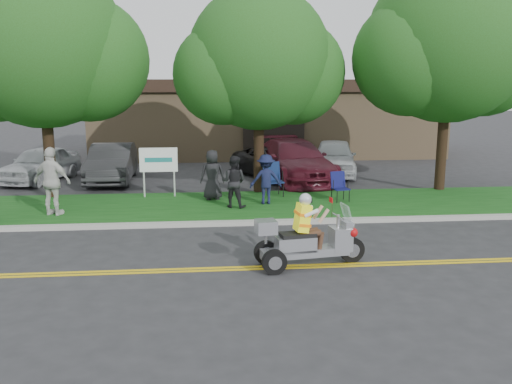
{
  "coord_description": "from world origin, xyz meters",
  "views": [
    {
      "loc": [
        -1.34,
        -11.39,
        3.88
      ],
      "look_at": [
        -0.09,
        2.0,
        1.14
      ],
      "focal_mm": 38.0,
      "sensor_mm": 36.0,
      "label": 1
    }
  ],
  "objects": [
    {
      "name": "parked_car_right",
      "position": [
        2.14,
        9.59,
        0.81
      ],
      "size": [
        3.13,
        5.89,
        1.63
      ],
      "primitive_type": "imported",
      "rotation": [
        0.0,
        0.0,
        0.16
      ],
      "color": "#501220",
      "rests_on": "ground"
    },
    {
      "name": "parked_car_far_left",
      "position": [
        -7.89,
        10.51,
        0.69
      ],
      "size": [
        2.78,
        4.35,
        1.38
      ],
      "primitive_type": "imported",
      "rotation": [
        0.0,
        0.0,
        -0.31
      ],
      "color": "#B5B8BD",
      "rests_on": "ground"
    },
    {
      "name": "tree_right",
      "position": [
        7.06,
        7.03,
        5.03
      ],
      "size": [
        6.86,
        5.6,
        8.07
      ],
      "color": "#332114",
      "rests_on": "ground"
    },
    {
      "name": "curb",
      "position": [
        0.0,
        3.05,
        0.06
      ],
      "size": [
        60.0,
        0.25,
        0.12
      ],
      "primitive_type": "cube",
      "color": "#A8A89E",
      "rests_on": "ground"
    },
    {
      "name": "centerline_near",
      "position": [
        0.0,
        -0.58,
        0.01
      ],
      "size": [
        60.0,
        0.1,
        0.01
      ],
      "primitive_type": "cube",
      "color": "gold",
      "rests_on": "ground"
    },
    {
      "name": "grass_verge",
      "position": [
        0.0,
        5.2,
        0.06
      ],
      "size": [
        60.0,
        4.0,
        0.1
      ],
      "primitive_type": "cube",
      "color": "#124312",
      "rests_on": "ground"
    },
    {
      "name": "centerline_far",
      "position": [
        0.0,
        -0.42,
        0.01
      ],
      "size": [
        60.0,
        0.1,
        0.01
      ],
      "primitive_type": "cube",
      "color": "gold",
      "rests_on": "ground"
    },
    {
      "name": "lawn_chair_a",
      "position": [
        0.89,
        6.46,
        0.74
      ],
      "size": [
        0.7,
        0.72,
        1.13
      ],
      "rotation": [
        0.0,
        0.0,
        0.2
      ],
      "color": "black",
      "rests_on": "grass_verge"
    },
    {
      "name": "ground",
      "position": [
        0.0,
        0.0,
        0.0
      ],
      "size": [
        120.0,
        120.0,
        0.0
      ],
      "primitive_type": "plane",
      "color": "#28282B",
      "rests_on": "ground"
    },
    {
      "name": "spectator_adult_mid",
      "position": [
        -0.5,
        4.82,
        0.9
      ],
      "size": [
        0.94,
        0.85,
        1.59
      ],
      "primitive_type": "imported",
      "rotation": [
        0.0,
        0.0,
        2.76
      ],
      "color": "black",
      "rests_on": "grass_verge"
    },
    {
      "name": "parked_car_left",
      "position": [
        -5.03,
        10.16,
        0.74
      ],
      "size": [
        1.69,
        4.56,
        1.49
      ],
      "primitive_type": "imported",
      "rotation": [
        0.0,
        0.0,
        0.03
      ],
      "color": "#2F2F32",
      "rests_on": "ground"
    },
    {
      "name": "tree_mid",
      "position": [
        0.55,
        7.23,
        4.43
      ],
      "size": [
        5.88,
        4.8,
        7.05
      ],
      "color": "#332114",
      "rests_on": "ground"
    },
    {
      "name": "lawn_chair_b",
      "position": [
        2.94,
        5.44,
        0.63
      ],
      "size": [
        0.59,
        0.61,
        0.94
      ],
      "rotation": [
        0.0,
        0.0,
        0.21
      ],
      "color": "black",
      "rests_on": "grass_verge"
    },
    {
      "name": "trike_scooter",
      "position": [
        0.75,
        -0.46,
        0.56
      ],
      "size": [
        2.45,
        0.92,
        1.6
      ],
      "rotation": [
        0.0,
        0.0,
        0.15
      ],
      "color": "black",
      "rests_on": "ground"
    },
    {
      "name": "spectator_chair_b",
      "position": [
        -1.13,
        6.01,
        0.92
      ],
      "size": [
        0.84,
        0.59,
        1.63
      ],
      "primitive_type": "imported",
      "rotation": [
        0.0,
        0.0,
        3.24
      ],
      "color": "black",
      "rests_on": "grass_verge"
    },
    {
      "name": "spectator_adult_right",
      "position": [
        -5.73,
        4.31,
        1.09
      ],
      "size": [
        1.25,
        0.86,
        1.97
      ],
      "primitive_type": "imported",
      "rotation": [
        0.0,
        0.0,
        2.78
      ],
      "color": "silver",
      "rests_on": "grass_verge"
    },
    {
      "name": "commercial_building",
      "position": [
        2.0,
        18.98,
        2.01
      ],
      "size": [
        18.0,
        8.2,
        4.0
      ],
      "color": "#9E7F5B",
      "rests_on": "ground"
    },
    {
      "name": "parked_car_far_right",
      "position": [
        4.08,
        10.95,
        0.75
      ],
      "size": [
        2.73,
        4.69,
        1.5
      ],
      "primitive_type": "imported",
      "rotation": [
        0.0,
        0.0,
        -0.23
      ],
      "color": "silver",
      "rests_on": "ground"
    },
    {
      "name": "business_sign",
      "position": [
        -2.9,
        6.6,
        1.26
      ],
      "size": [
        1.25,
        0.06,
        1.75
      ],
      "color": "silver",
      "rests_on": "ground"
    },
    {
      "name": "tree_left",
      "position": [
        -6.44,
        7.03,
        4.85
      ],
      "size": [
        6.62,
        5.4,
        7.78
      ],
      "color": "#332114",
      "rests_on": "ground"
    },
    {
      "name": "parked_car_mid",
      "position": [
        1.5,
        10.48,
        0.64
      ],
      "size": [
        3.72,
        5.03,
        1.27
      ],
      "primitive_type": "imported",
      "rotation": [
        0.0,
        0.0,
        0.4
      ],
      "color": "black",
      "rests_on": "ground"
    },
    {
      "name": "spectator_chair_a",
      "position": [
        0.53,
        5.23,
        0.89
      ],
      "size": [
        1.02,
        0.6,
        1.56
      ],
      "primitive_type": "imported",
      "rotation": [
        0.0,
        0.0,
        3.16
      ],
      "color": "#15193A",
      "rests_on": "grass_verge"
    }
  ]
}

